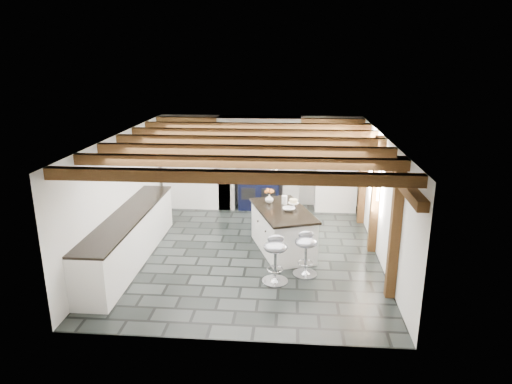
# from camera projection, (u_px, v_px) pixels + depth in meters

# --- Properties ---
(ground) EXTENTS (6.00, 6.00, 0.00)m
(ground) POSITION_uv_depth(u_px,v_px,m) (249.00, 250.00, 9.08)
(ground) COLOR black
(ground) RESTS_ON ground
(room_shell) EXTENTS (6.00, 6.03, 6.00)m
(room_shell) POSITION_uv_depth(u_px,v_px,m) (228.00, 180.00, 10.17)
(room_shell) COLOR white
(room_shell) RESTS_ON ground
(range_cooker) EXTENTS (1.00, 0.63, 0.99)m
(range_cooker) POSITION_uv_depth(u_px,v_px,m) (259.00, 190.00, 11.50)
(range_cooker) COLOR black
(range_cooker) RESTS_ON ground
(kitchen_island) EXTENTS (1.43, 1.94, 1.15)m
(kitchen_island) POSITION_uv_depth(u_px,v_px,m) (282.00, 229.00, 8.97)
(kitchen_island) COLOR white
(kitchen_island) RESTS_ON ground
(bar_stool_near) EXTENTS (0.45, 0.45, 0.80)m
(bar_stool_near) POSITION_uv_depth(u_px,v_px,m) (306.00, 249.00, 7.95)
(bar_stool_near) COLOR silver
(bar_stool_near) RESTS_ON ground
(bar_stool_far) EXTENTS (0.48, 0.48, 0.83)m
(bar_stool_far) POSITION_uv_depth(u_px,v_px,m) (275.00, 254.00, 7.68)
(bar_stool_far) COLOR silver
(bar_stool_far) RESTS_ON ground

